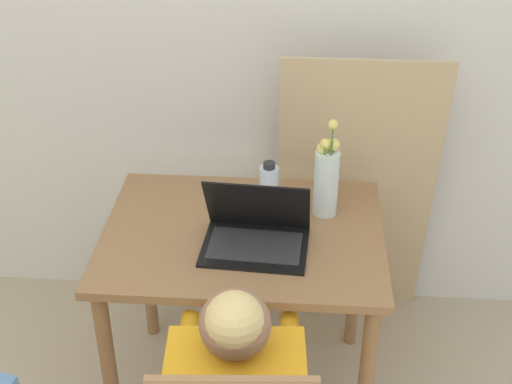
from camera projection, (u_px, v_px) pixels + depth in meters
name	position (u px, v px, depth m)	size (l,w,h in m)	color
wall_back	(188.00, 18.00, 2.63)	(6.40, 0.05, 2.50)	silver
dining_table	(243.00, 259.00, 2.41)	(0.93, 0.70, 0.74)	olive
laptop	(256.00, 230.00, 2.26)	(0.35, 0.27, 0.23)	black
flower_vase	(326.00, 178.00, 2.37)	(0.08, 0.08, 0.36)	silver
water_bottle	(269.00, 191.00, 2.38)	(0.07, 0.07, 0.20)	silver
cardboard_panel	(355.00, 195.00, 2.81)	(0.61, 0.18, 1.19)	tan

